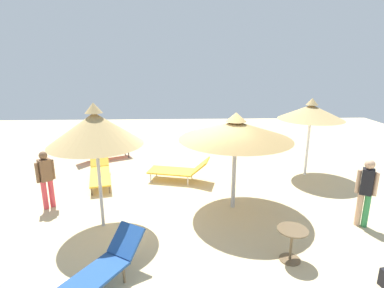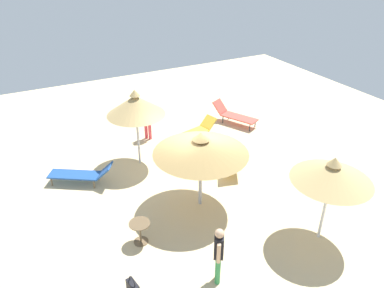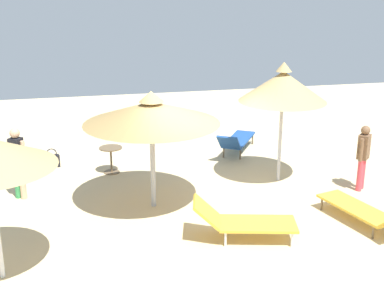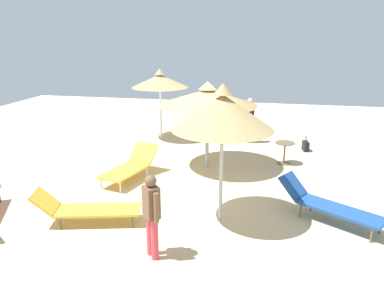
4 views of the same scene
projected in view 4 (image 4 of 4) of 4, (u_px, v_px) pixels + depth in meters
The scene contains 11 objects.
ground at pixel (184, 179), 10.14m from camera, with size 24.00×24.00×0.10m, color beige.
parasol_umbrella_edge at pixel (208, 97), 10.39m from camera, with size 2.78×2.78×2.48m.
parasol_umbrella_front at pixel (222, 112), 7.21m from camera, with size 2.02×2.02×2.85m.
parasol_umbrella_near_right at pixel (160, 81), 13.43m from camera, with size 2.05×2.05×2.56m.
lounge_chair_near_left at pixel (327, 204), 7.68m from camera, with size 2.12×1.62×0.78m.
lounge_chair_far_left at pixel (86, 208), 7.61m from camera, with size 2.21×1.09×0.71m.
lounge_chair_far_right at pixel (130, 166), 9.93m from camera, with size 1.13×2.01×0.77m.
person_standing_back at pixel (250, 118), 13.13m from camera, with size 0.32×0.38×1.60m.
person_standing_edge at pixel (152, 212), 6.30m from camera, with size 0.35×0.36×1.52m.
handbag at pixel (306, 146), 12.40m from camera, with size 0.22×0.41×0.50m.
side_table_round at pixel (285, 149), 11.09m from camera, with size 0.57×0.57×0.66m.
Camera 4 is at (2.12, -9.22, 3.73)m, focal length 34.98 mm.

